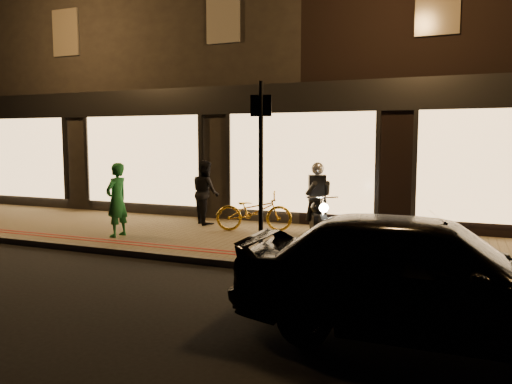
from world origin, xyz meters
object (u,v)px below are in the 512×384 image
at_px(person_green, 117,200).
at_px(sign_post, 261,162).
at_px(parked_car, 422,274).
at_px(motorcycle, 318,211).
at_px(bicycle_gold, 254,211).

bearing_deg(person_green, sign_post, 80.90).
height_order(sign_post, parked_car, sign_post).
relative_size(motorcycle, person_green, 1.17).
height_order(person_green, parked_car, person_green).
xyz_separation_m(sign_post, parked_car, (2.75, -2.11, -1.09)).
relative_size(motorcycle, bicycle_gold, 1.08).
bearing_deg(sign_post, parked_car, -37.50).
distance_m(motorcycle, parked_car, 4.69).
height_order(motorcycle, parked_car, motorcycle).
relative_size(bicycle_gold, person_green, 1.09).
xyz_separation_m(sign_post, bicycle_gold, (-1.16, 2.48, -1.23)).
height_order(motorcycle, person_green, motorcycle).
relative_size(motorcycle, sign_post, 0.61).
bearing_deg(sign_post, person_green, 167.55).
xyz_separation_m(sign_post, person_green, (-3.59, 0.79, -0.90)).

